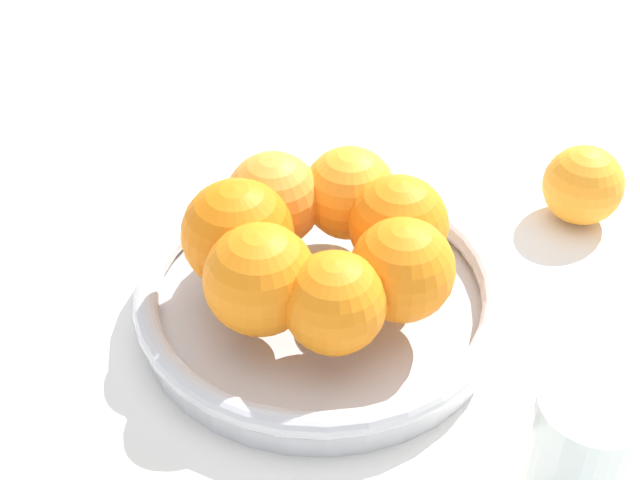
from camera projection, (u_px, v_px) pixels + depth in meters
The scene contains 5 objects.
ground_plane at pixel (320, 314), 0.66m from camera, with size 4.00×4.00×0.00m, color white.
fruit_bowl at pixel (320, 297), 0.65m from camera, with size 0.27×0.27×0.03m.
orange_pile at pixel (317, 241), 0.61m from camera, with size 0.19×0.19×0.08m.
stray_orange at pixel (583, 185), 0.73m from camera, with size 0.07×0.07×0.07m, color orange.
drinking_glass at pixel (580, 459), 0.50m from camera, with size 0.06×0.06×0.10m, color silver.
Camera 1 is at (0.39, -0.28, 0.46)m, focal length 50.00 mm.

